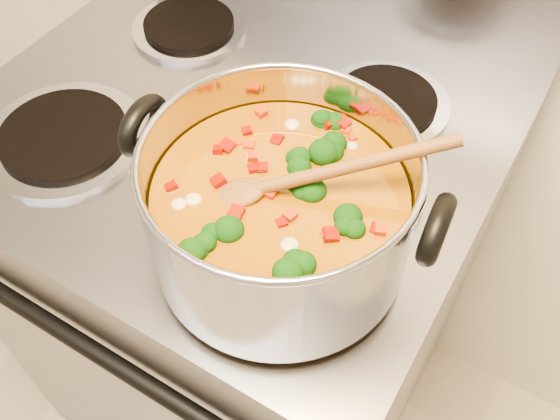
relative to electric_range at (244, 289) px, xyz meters
name	(u,v)px	position (x,y,z in m)	size (l,w,h in m)	color
electric_range	(244,289)	(0.00, 0.00, 0.00)	(0.73, 0.66, 1.08)	gray
stockpot	(280,210)	(0.18, -0.16, 0.54)	(0.34, 0.28, 0.17)	#A6A6AE
wooden_spoon	(291,181)	(0.19, -0.15, 0.59)	(0.22, 0.16, 0.09)	brown
cooktop_crumbs	(237,349)	(0.20, -0.28, 0.46)	(0.25, 0.08, 0.01)	black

